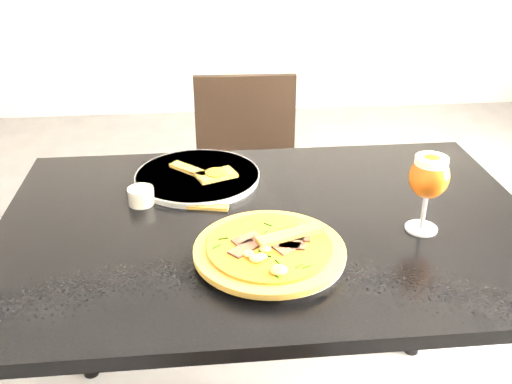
{
  "coord_description": "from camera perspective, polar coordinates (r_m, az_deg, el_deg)",
  "views": [
    {
      "loc": [
        -0.18,
        -0.96,
        1.39
      ],
      "look_at": [
        -0.08,
        0.11,
        0.83
      ],
      "focal_mm": 40.0,
      "sensor_mm": 36.0,
      "label": 1
    }
  ],
  "objects": [
    {
      "name": "loose_crust",
      "position": [
        1.32,
        -4.85,
        -1.48
      ],
      "size": [
        0.1,
        0.04,
        0.01
      ],
      "primitive_type": "cube",
      "rotation": [
        0.0,
        0.0,
        -0.22
      ],
      "color": "olive",
      "rests_on": "dining_table"
    },
    {
      "name": "chair_far",
      "position": [
        2.08,
        -0.9,
        0.8
      ],
      "size": [
        0.4,
        0.4,
        0.83
      ],
      "rotation": [
        0.0,
        0.0,
        -0.04
      ],
      "color": "black",
      "rests_on": "ground"
    },
    {
      "name": "pizza",
      "position": [
        1.13,
        1.43,
        -5.67
      ],
      "size": [
        0.3,
        0.3,
        0.03
      ],
      "rotation": [
        0.0,
        0.0,
        0.05
      ],
      "color": "olive",
      "rests_on": "plate_main"
    },
    {
      "name": "dining_table",
      "position": [
        1.32,
        1.31,
        -6.21
      ],
      "size": [
        1.2,
        0.8,
        0.75
      ],
      "rotation": [
        0.0,
        0.0,
        0.0
      ],
      "color": "black",
      "rests_on": "ground"
    },
    {
      "name": "beer_glass",
      "position": [
        1.23,
        16.93,
        1.43
      ],
      "size": [
        0.08,
        0.08,
        0.18
      ],
      "color": "#B7BBC0",
      "rests_on": "dining_table"
    },
    {
      "name": "plate_second",
      "position": [
        1.46,
        -5.86,
        1.53
      ],
      "size": [
        0.33,
        0.33,
        0.02
      ],
      "primitive_type": "cylinder",
      "rotation": [
        0.0,
        0.0,
        0.05
      ],
      "color": "white",
      "rests_on": "dining_table"
    },
    {
      "name": "sauce_cup",
      "position": [
        1.36,
        -11.44,
        -0.33
      ],
      "size": [
        0.06,
        0.06,
        0.04
      ],
      "color": "silver",
      "rests_on": "dining_table"
    },
    {
      "name": "plate_main",
      "position": [
        1.15,
        1.89,
        -6.13
      ],
      "size": [
        0.34,
        0.34,
        0.01
      ],
      "primitive_type": "cylinder",
      "rotation": [
        0.0,
        0.0,
        0.23
      ],
      "color": "white",
      "rests_on": "dining_table"
    },
    {
      "name": "crust_scraps",
      "position": [
        1.44,
        -4.91,
        1.92
      ],
      "size": [
        0.17,
        0.13,
        0.01
      ],
      "rotation": [
        0.0,
        0.0,
        -0.33
      ],
      "color": "olive",
      "rests_on": "plate_second"
    }
  ]
}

